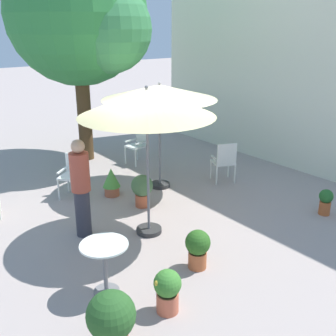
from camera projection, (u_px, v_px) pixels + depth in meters
ground_plane at (147, 211)px, 7.82m from camera, size 60.00×60.00×0.00m
villa_facade at (299, 58)px, 9.49m from camera, size 9.31×0.30×5.37m
shade_tree at (80, 13)px, 9.65m from camera, size 3.59×3.42×5.38m
patio_umbrella_0 at (147, 104)px, 6.27m from camera, size 2.19×2.19×2.54m
patio_umbrella_1 at (159, 93)px, 8.31m from camera, size 2.42×2.42×2.32m
cafe_table_0 at (105, 260)px, 5.28m from camera, size 0.64×0.64×0.74m
patio_chair_0 at (138, 143)px, 10.40m from camera, size 0.49×0.52×0.94m
patio_chair_1 at (225, 160)px, 9.09m from camera, size 0.59×0.61×0.94m
patio_chair_3 at (74, 172)px, 8.35m from camera, size 0.67×0.66×0.89m
potted_plant_0 at (326, 201)px, 7.60m from camera, size 0.26×0.26×0.50m
potted_plant_1 at (112, 319)px, 4.36m from camera, size 0.55×0.55×0.73m
potted_plant_2 at (142, 189)px, 7.91m from camera, size 0.43×0.43×0.66m
potted_plant_3 at (111, 181)px, 8.44m from camera, size 0.37×0.37×0.61m
potted_plant_4 at (167, 289)px, 4.98m from camera, size 0.35×0.35×0.59m
potted_plant_5 at (198, 247)px, 5.89m from camera, size 0.37×0.37×0.61m
standing_person at (81, 187)px, 6.65m from camera, size 0.36×0.36×1.70m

